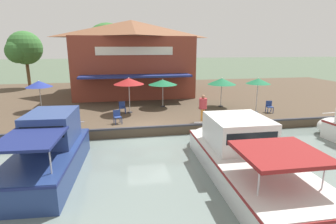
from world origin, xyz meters
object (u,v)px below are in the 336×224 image
at_px(patio_umbrella_by_entrance, 258,81).
at_px(patio_umbrella_back_row, 163,82).
at_px(patio_umbrella_near_quay_edge, 129,81).
at_px(tree_behind_restaurant, 106,47).
at_px(cafe_chair_far_corner_seat, 117,116).
at_px(cafe_chair_beside_entrance, 59,116).
at_px(person_mid_patio, 203,105).
at_px(cafe_chair_mid_patio, 122,107).
at_px(motorboat_fourth_along, 52,149).
at_px(patio_umbrella_mid_patio_left, 222,81).
at_px(tree_downstream_bank, 23,49).
at_px(patio_umbrella_mid_patio_right, 39,84).
at_px(waterfront_restaurant, 132,57).
at_px(motorboat_far_downstream, 241,153).
at_px(cafe_chair_back_row_seat, 269,106).

distance_m(patio_umbrella_by_entrance, patio_umbrella_back_row, 7.16).
xyz_separation_m(patio_umbrella_near_quay_edge, tree_behind_restaurant, (-12.11, -1.96, 2.34)).
bearing_deg(patio_umbrella_near_quay_edge, cafe_chair_far_corner_seat, -18.72).
xyz_separation_m(patio_umbrella_near_quay_edge, patio_umbrella_back_row, (-1.53, 2.71, -0.34)).
xyz_separation_m(cafe_chair_beside_entrance, person_mid_patio, (1.30, 9.06, 0.63)).
height_order(patio_umbrella_by_entrance, tree_behind_restaurant, tree_behind_restaurant).
bearing_deg(patio_umbrella_near_quay_edge, cafe_chair_mid_patio, -86.46).
bearing_deg(motorboat_fourth_along, cafe_chair_far_corner_seat, 149.85).
bearing_deg(person_mid_patio, patio_umbrella_mid_patio_left, 144.55).
height_order(cafe_chair_far_corner_seat, tree_downstream_bank, tree_downstream_bank).
xyz_separation_m(patio_umbrella_mid_patio_right, patio_umbrella_back_row, (0.44, 9.27, -0.04)).
xyz_separation_m(patio_umbrella_mid_patio_left, motorboat_fourth_along, (8.15, -11.00, -1.67)).
xyz_separation_m(patio_umbrella_back_row, tree_behind_restaurant, (-10.58, -4.67, 2.68)).
relative_size(patio_umbrella_back_row, person_mid_patio, 1.30).
distance_m(waterfront_restaurant, patio_umbrella_mid_patio_right, 10.29).
bearing_deg(patio_umbrella_near_quay_edge, tree_downstream_bank, -141.13).
relative_size(patio_umbrella_mid_patio_left, person_mid_patio, 1.33).
distance_m(waterfront_restaurant, tree_behind_restaurant, 4.23).
xyz_separation_m(patio_umbrella_mid_patio_right, motorboat_far_downstream, (10.99, 10.95, -1.78)).
bearing_deg(motorboat_far_downstream, cafe_chair_back_row_seat, 141.80).
xyz_separation_m(patio_umbrella_near_quay_edge, cafe_chair_beside_entrance, (1.88, -4.52, -1.85)).
bearing_deg(cafe_chair_far_corner_seat, patio_umbrella_back_row, 139.06).
xyz_separation_m(cafe_chair_far_corner_seat, cafe_chair_mid_patio, (-2.58, 0.35, 0.00)).
xyz_separation_m(cafe_chair_back_row_seat, motorboat_far_downstream, (7.28, -5.73, -0.24)).
bearing_deg(patio_umbrella_mid_patio_left, cafe_chair_back_row_seat, 48.24).
bearing_deg(cafe_chair_mid_patio, cafe_chair_far_corner_seat, -7.65).
bearing_deg(cafe_chair_back_row_seat, patio_umbrella_mid_patio_right, -102.53).
distance_m(cafe_chair_beside_entrance, person_mid_patio, 9.18).
bearing_deg(motorboat_far_downstream, person_mid_patio, 178.48).
bearing_deg(cafe_chair_mid_patio, waterfront_restaurant, 171.89).
distance_m(cafe_chair_far_corner_seat, cafe_chair_mid_patio, 2.60).
xyz_separation_m(cafe_chair_far_corner_seat, cafe_chair_back_row_seat, (-0.87, 11.00, 0.00)).
height_order(patio_umbrella_near_quay_edge, cafe_chair_beside_entrance, patio_umbrella_near_quay_edge).
height_order(patio_umbrella_mid_patio_left, cafe_chair_beside_entrance, patio_umbrella_mid_patio_left).
bearing_deg(waterfront_restaurant, cafe_chair_mid_patio, -8.11).
relative_size(person_mid_patio, motorboat_fourth_along, 0.25).
distance_m(patio_umbrella_mid_patio_left, motorboat_fourth_along, 13.79).
relative_size(cafe_chair_beside_entrance, tree_behind_restaurant, 0.12).
relative_size(patio_umbrella_back_row, cafe_chair_beside_entrance, 2.68).
bearing_deg(person_mid_patio, patio_umbrella_back_row, -158.71).
bearing_deg(patio_umbrella_mid_patio_left, person_mid_patio, -35.45).
xyz_separation_m(patio_umbrella_mid_patio_right, patio_umbrella_mid_patio_left, (1.22, 13.89, 0.02)).
height_order(person_mid_patio, tree_behind_restaurant, tree_behind_restaurant).
bearing_deg(cafe_chair_mid_patio, patio_umbrella_mid_patio_left, 95.65).
bearing_deg(patio_umbrella_by_entrance, waterfront_restaurant, -141.58).
height_order(patio_umbrella_by_entrance, tree_downstream_bank, tree_downstream_bank).
distance_m(patio_umbrella_mid_patio_right, patio_umbrella_mid_patio_left, 13.95).
bearing_deg(motorboat_far_downstream, tree_behind_restaurant, -163.28).
bearing_deg(person_mid_patio, waterfront_restaurant, -162.71).
bearing_deg(motorboat_fourth_along, patio_umbrella_near_quay_edge, 153.64).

